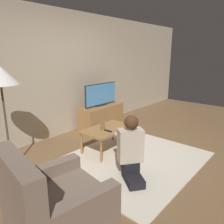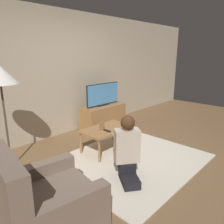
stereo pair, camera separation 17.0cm
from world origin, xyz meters
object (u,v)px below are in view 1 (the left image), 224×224
(tv, at_px, (101,94))
(coffee_table, at_px, (108,131))
(person_kneeling, at_px, (131,147))
(armchair, at_px, (55,209))
(floor_lamp, at_px, (0,79))

(tv, distance_m, coffee_table, 1.38)
(person_kneeling, bearing_deg, armchair, 38.86)
(armchair, relative_size, person_kneeling, 1.06)
(coffee_table, bearing_deg, armchair, -152.71)
(tv, height_order, person_kneeling, tv)
(floor_lamp, relative_size, armchair, 1.63)
(coffee_table, distance_m, armchair, 1.99)
(person_kneeling, bearing_deg, coffee_table, -82.71)
(coffee_table, bearing_deg, person_kneeling, -118.84)
(floor_lamp, bearing_deg, coffee_table, -24.36)
(armchair, bearing_deg, person_kneeling, -78.29)
(coffee_table, height_order, armchair, armchair)
(armchair, xyz_separation_m, person_kneeling, (1.30, 0.06, 0.17))
(tv, height_order, coffee_table, tv)
(coffee_table, height_order, floor_lamp, floor_lamp)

